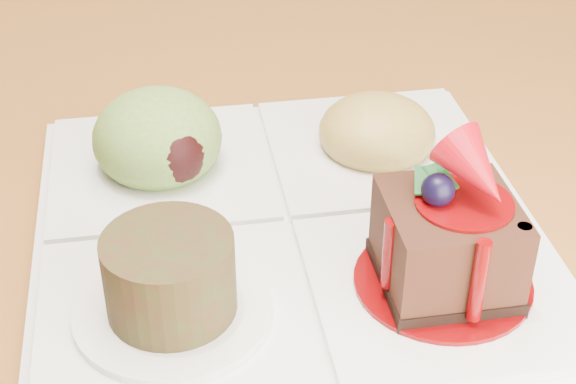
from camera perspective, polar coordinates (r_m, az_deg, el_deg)
dining_table at (r=0.96m, az=-8.34°, el=12.04°), size 1.00×1.80×0.75m
sampler_plate at (r=0.47m, az=-0.31°, el=-1.16°), size 0.36×0.36×0.10m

